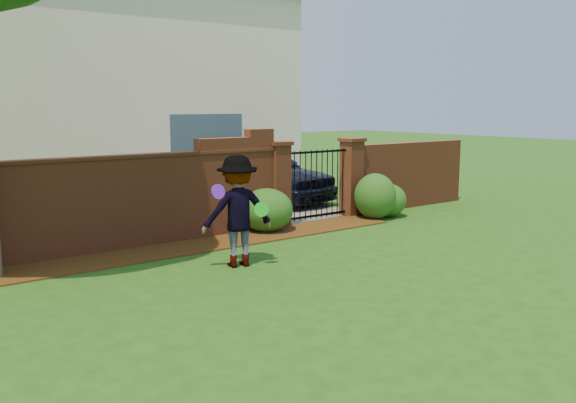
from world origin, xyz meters
TOP-DOWN VIEW (x-y plane):
  - ground at (0.00, 0.00)m, footprint 80.00×80.00m
  - mulch_bed at (-0.95, 3.34)m, footprint 11.10×1.08m
  - brick_wall at (-2.01, 4.00)m, footprint 8.70×0.31m
  - brick_wall_return at (6.60, 4.00)m, footprint 4.00×0.25m
  - pillar_left at (2.40, 4.00)m, footprint 0.50×0.50m
  - pillar_right at (4.60, 4.00)m, footprint 0.50×0.50m
  - iron_gate at (3.50, 4.00)m, footprint 1.78×0.03m
  - driveway at (3.50, 8.00)m, footprint 3.20×8.00m
  - house at (1.00, 12.00)m, footprint 12.40×6.40m
  - car at (4.21, 6.95)m, footprint 2.60×4.88m
  - shrub_left at (1.86, 3.68)m, footprint 1.13×1.13m
  - shrub_middle at (4.74, 3.33)m, footprint 0.98×0.98m
  - shrub_right at (5.19, 3.35)m, footprint 0.90×0.90m
  - man at (-0.13, 1.68)m, footprint 1.34×0.98m
  - frisbee_purple at (-0.60, 1.50)m, footprint 0.24×0.08m
  - frisbee_green at (0.12, 1.36)m, footprint 0.24×0.18m

SIDE VIEW (x-z plane):
  - ground at x=0.00m, z-range -0.01..0.00m
  - driveway at x=3.50m, z-range 0.00..0.01m
  - mulch_bed at x=-0.95m, z-range 0.00..0.03m
  - shrub_right at x=5.19m, z-range 0.00..0.80m
  - shrub_left at x=1.86m, z-range 0.00..0.93m
  - shrub_middle at x=4.74m, z-range 0.00..1.08m
  - car at x=4.21m, z-range 0.00..1.58m
  - brick_wall_return at x=6.60m, z-range 0.00..1.70m
  - iron_gate at x=3.50m, z-range 0.05..1.65m
  - brick_wall at x=-2.01m, z-range -0.15..2.01m
  - man at x=-0.13m, z-range 0.00..1.85m
  - pillar_left at x=2.40m, z-range 0.02..1.90m
  - pillar_right at x=4.60m, z-range 0.02..1.90m
  - frisbee_green at x=0.12m, z-range 0.86..1.10m
  - frisbee_purple at x=-0.60m, z-range 1.20..1.44m
  - house at x=1.00m, z-range 0.01..6.31m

